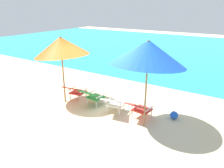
{
  "coord_description": "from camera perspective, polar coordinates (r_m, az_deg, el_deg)",
  "views": [
    {
      "loc": [
        3.93,
        -5.42,
        3.35
      ],
      "look_at": [
        0.0,
        0.63,
        0.75
      ],
      "focal_mm": 35.13,
      "sensor_mm": 36.0,
      "label": 1
    }
  ],
  "objects": [
    {
      "name": "lounge_chair_near_left",
      "position": [
        7.63,
        -5.17,
        -2.97
      ],
      "size": [
        0.63,
        0.93,
        0.68
      ],
      "color": "#338E3D",
      "rests_on": "ground_plane"
    },
    {
      "name": "lounge_chair_near_right",
      "position": [
        7.06,
        0.37,
        -4.86
      ],
      "size": [
        0.66,
        0.94,
        0.68
      ],
      "color": "silver",
      "rests_on": "ground_plane"
    },
    {
      "name": "lounge_chair_far_left",
      "position": [
        8.12,
        -9.54,
        -1.74
      ],
      "size": [
        0.65,
        0.94,
        0.68
      ],
      "color": "red",
      "rests_on": "ground_plane"
    },
    {
      "name": "beach_umbrella_left",
      "position": [
        7.69,
        -13.11,
        9.52
      ],
      "size": [
        2.06,
        2.01,
        2.45
      ],
      "color": "olive",
      "rests_on": "ground_plane"
    },
    {
      "name": "ocean_band",
      "position": [
        18.4,
        20.36,
        8.13
      ],
      "size": [
        40.0,
        18.0,
        0.01
      ],
      "primitive_type": "cube",
      "color": "#28B2B7",
      "rests_on": "ground_plane"
    },
    {
      "name": "beach_ball",
      "position": [
        7.15,
        15.84,
        -7.81
      ],
      "size": [
        0.25,
        0.25,
        0.25
      ],
      "primitive_type": "sphere",
      "color": "blue",
      "rests_on": "ground_plane"
    },
    {
      "name": "ground_plane",
      "position": [
        10.74,
        9.86,
        1.35
      ],
      "size": [
        40.0,
        40.0,
        0.0
      ],
      "primitive_type": "plane",
      "color": "beige"
    },
    {
      "name": "beach_umbrella_right",
      "position": [
        5.89,
        9.34,
        7.97
      ],
      "size": [
        2.11,
        2.17,
        2.6
      ],
      "color": "olive",
      "rests_on": "ground_plane"
    },
    {
      "name": "lounge_chair_far_right",
      "position": [
        6.76,
        7.12,
        -6.19
      ],
      "size": [
        0.61,
        0.92,
        0.68
      ],
      "color": "red",
      "rests_on": "ground_plane"
    }
  ]
}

